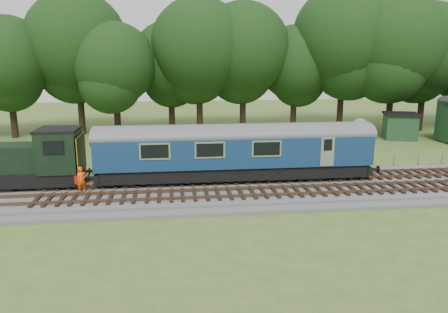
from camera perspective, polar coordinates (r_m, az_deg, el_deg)
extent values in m
plane|color=#406324|center=(29.19, 11.31, -4.15)|extent=(120.00, 120.00, 0.00)
cube|color=#4C4C4F|center=(29.14, 11.33, -3.82)|extent=(70.00, 7.00, 0.35)
cube|color=brown|center=(29.67, 10.95, -2.87)|extent=(66.50, 0.07, 0.14)
cube|color=brown|center=(30.99, 10.16, -2.16)|extent=(66.50, 0.07, 0.14)
cube|color=brown|center=(26.95, 12.86, -4.57)|extent=(66.50, 0.07, 0.14)
cube|color=brown|center=(28.25, 11.90, -3.72)|extent=(66.50, 0.07, 0.14)
cube|color=black|center=(29.13, 1.47, -1.76)|extent=(17.46, 2.52, 0.85)
cube|color=navy|center=(28.81, 1.48, 0.98)|extent=(18.00, 2.80, 2.05)
cube|color=yellow|center=(31.44, 17.97, 0.66)|extent=(0.06, 2.74, 1.30)
cube|color=black|center=(30.60, 12.66, -1.75)|extent=(2.60, 2.00, 0.55)
cube|color=black|center=(28.97, -10.38, -2.47)|extent=(2.60, 2.00, 0.55)
cube|color=black|center=(30.67, -26.26, -2.47)|extent=(8.73, 2.39, 0.85)
cube|color=black|center=(29.37, -20.69, 0.72)|extent=(2.40, 2.55, 2.60)
cube|color=maroon|center=(29.47, -18.22, -2.25)|extent=(0.25, 2.60, 0.55)
cube|color=yellow|center=(29.12, -18.14, 0.41)|extent=(0.06, 2.55, 2.30)
imported|color=#FF5C0D|center=(27.72, -18.11, -2.94)|extent=(0.72, 0.67, 1.64)
cube|color=#183521|center=(49.38, 21.98, 3.60)|extent=(3.80, 3.80, 2.53)
cube|color=black|center=(49.20, 22.11, 5.17)|extent=(4.18, 4.18, 0.20)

